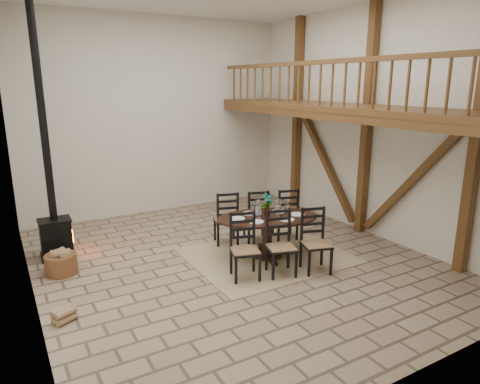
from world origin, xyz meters
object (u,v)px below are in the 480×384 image
dining_table (267,236)px  log_stack (64,315)px  wood_stove (52,202)px  log_basket (61,263)px

dining_table → log_stack: size_ratio=7.36×
dining_table → wood_stove: size_ratio=0.53×
dining_table → wood_stove: wood_stove is taller
dining_table → wood_stove: (-3.62, 2.03, 0.71)m
wood_stove → log_basket: (-0.05, -0.84, -0.94)m
dining_table → log_basket: dining_table is taller
wood_stove → log_basket: bearing=-92.1°
log_basket → log_stack: bearing=-97.0°
wood_stove → log_stack: 2.79m
wood_stove → log_basket: 1.26m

